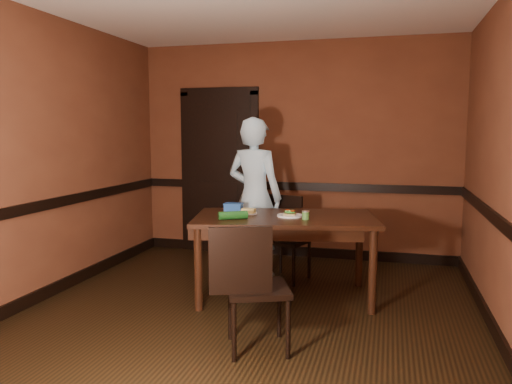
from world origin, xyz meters
The scene contains 21 objects.
floor centered at (0.00, 0.00, 0.00)m, with size 4.00×4.50×0.01m, color black.
wall_back centered at (0.00, 2.25, 1.35)m, with size 4.00×0.02×2.70m, color #5B2D1B.
wall_front centered at (0.00, -2.25, 1.35)m, with size 4.00×0.02×2.70m, color #5B2D1B.
wall_left centered at (-2.00, 0.00, 1.35)m, with size 0.02×4.50×2.70m, color #5B2D1B.
wall_right centered at (2.00, 0.00, 1.35)m, with size 0.02×4.50×2.70m, color #5B2D1B.
dado_back centered at (0.00, 2.23, 0.90)m, with size 4.00×0.03×0.10m, color black.
dado_left centered at (-1.99, 0.00, 0.90)m, with size 0.03×4.50×0.10m, color black.
dado_right centered at (1.99, 0.00, 0.90)m, with size 0.03×4.50×0.10m, color black.
baseboard_back centered at (0.00, 2.23, 0.06)m, with size 4.00×0.03×0.12m, color black.
baseboard_left centered at (-1.99, 0.00, 0.06)m, with size 0.03×4.50×0.12m, color black.
baseboard_right centered at (1.99, 0.00, 0.06)m, with size 0.03×4.50×0.12m, color black.
door centered at (-1.00, 2.22, 1.09)m, with size 1.05×0.07×2.20m.
dining_table centered at (0.21, 0.62, 0.40)m, with size 1.69×0.95×0.79m, color black.
chair_far centered at (0.11, 1.20, 0.45)m, with size 0.42×0.42×0.89m, color black, non-canonical shape.
chair_near centered at (0.26, -0.55, 0.47)m, with size 0.44×0.44×0.94m, color black, non-canonical shape.
person centered at (-0.27, 1.30, 0.87)m, with size 0.64×0.42×1.74m, color #ACD5EA.
sandwich_plate centered at (0.26, 0.62, 0.81)m, with size 0.24×0.24×0.06m.
sauce_jar centered at (0.43, 0.50, 0.84)m, with size 0.07×0.07×0.08m.
cheese_saucer centered at (-0.16, 0.65, 0.82)m, with size 0.17×0.17×0.05m.
food_tub centered at (-0.36, 0.80, 0.83)m, with size 0.19×0.13×0.08m.
wrapped_veg centered at (-0.21, 0.33, 0.83)m, with size 0.08×0.08×0.27m, color #174C18.
Camera 1 is at (1.16, -3.95, 1.60)m, focal length 35.00 mm.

